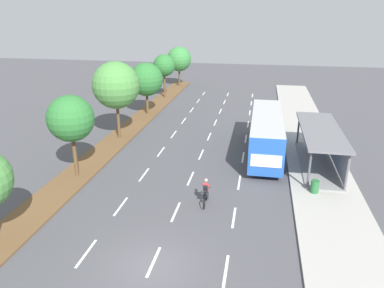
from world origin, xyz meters
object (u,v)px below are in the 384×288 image
Objects in this scene: median_tree_farthest at (179,59)px; median_tree_fifth at (164,66)px; bus_shelter at (323,144)px; bus at (266,130)px; median_tree_third at (116,85)px; cyclist at (206,193)px; median_tree_second at (71,119)px; trash_bin at (315,187)px; median_tree_fourth at (146,80)px.

median_tree_fifth is at bearing -90.97° from median_tree_farthest.
bus is (-4.28, 1.84, 0.20)m from bus_shelter.
bus_shelter is 1.37× the size of median_tree_third.
cyclist is at bearing -70.48° from median_tree_fifth.
median_tree_second is 17.08m from trash_bin.
trash_bin is (16.56, -16.80, -3.51)m from median_tree_fourth.
trash_bin is at bearing 1.02° from median_tree_second.
median_tree_third is 1.18× the size of median_tree_farthest.
median_tree_fifth reaches higher than bus.
trash_bin is (16.73, -25.35, -3.85)m from median_tree_fifth.
median_tree_fifth is (-9.90, 27.94, 3.64)m from cyclist.
median_tree_third is 1.21× the size of median_tree_fourth.
median_tree_second is (-13.45, -7.11, 2.31)m from bus.
cyclist is 7.31m from trash_bin.
bus is at bearing -53.87° from median_tree_fifth.
cyclist is 0.26× the size of median_tree_third.
cyclist is at bearing -75.03° from median_tree_farthest.
bus_shelter reaches higher than trash_bin.
trash_bin is at bearing 20.79° from cyclist.
bus_shelter is 11.39× the size of trash_bin.
bus is 1.59× the size of median_tree_third.
median_tree_fourth reaches higher than median_tree_fifth.
bus is 10.16m from cyclist.
bus_shelter is 1.67× the size of median_tree_fifth.
median_tree_fifth is (-0.04, 17.10, -0.63)m from median_tree_third.
median_tree_fourth is 6.87× the size of trash_bin.
bus_shelter is 0.86× the size of bus.
median_tree_fifth is at bearing 91.13° from median_tree_fourth.
bus is at bearing 68.89° from cyclist.
cyclist is at bearing -136.29° from bus_shelter.
median_tree_third is 17.11m from median_tree_fifth.
median_tree_fourth is (-13.36, 9.99, 2.01)m from bus.
bus_shelter is at bearing 43.71° from cyclist.
median_tree_farthest is 7.07× the size of trash_bin.
bus_shelter is at bearing -10.47° from median_tree_third.
cyclist is 21.95m from median_tree_fourth.
bus_shelter is 5.24m from trash_bin.
bus_shelter is at bearing -33.85° from median_tree_fourth.
median_tree_third is 8.60m from median_tree_fourth.
median_tree_second is 0.83× the size of median_tree_third.
median_tree_fourth is 23.85m from trash_bin.
median_tree_fifth is at bearing 123.43° from trash_bin.
bus is at bearing -36.78° from median_tree_fourth.
median_tree_fifth is (-0.17, 8.55, 0.34)m from median_tree_fourth.
bus is 1.95× the size of median_tree_fifth.
median_tree_fourth is (0.09, 17.10, -0.30)m from median_tree_second.
median_tree_fifth is 8.55m from median_tree_farthest.
bus_shelter is 1.64× the size of median_tree_second.
trash_bin is at bearing -45.40° from median_tree_fourth.
median_tree_second is at bearing -90.29° from median_tree_fourth.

